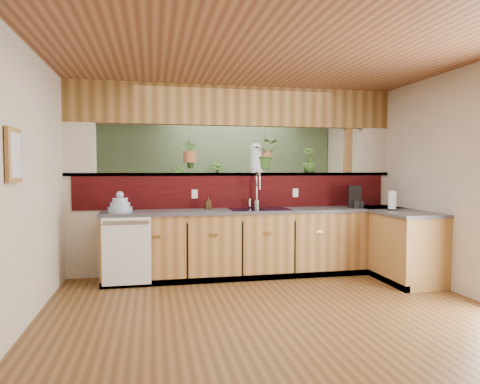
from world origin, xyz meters
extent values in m
cube|color=brown|center=(0.00, 0.00, 0.00)|extent=(4.60, 7.00, 0.01)
cube|color=brown|center=(0.00, 0.00, 2.60)|extent=(4.60, 7.00, 0.01)
cube|color=beige|center=(0.00, 3.50, 1.30)|extent=(4.60, 0.02, 2.60)
cube|color=beige|center=(-2.30, 0.00, 1.30)|extent=(0.02, 7.00, 2.60)
cube|color=beige|center=(2.30, 0.00, 1.30)|extent=(0.02, 7.00, 2.60)
cube|color=beige|center=(0.00, 1.35, 0.68)|extent=(4.60, 0.15, 1.35)
cube|color=#340608|center=(0.00, 1.27, 1.12)|extent=(4.40, 0.02, 0.45)
cube|color=brown|center=(0.00, 1.35, 1.37)|extent=(4.60, 0.21, 0.04)
cube|color=brown|center=(0.00, 1.35, 2.33)|extent=(4.60, 0.15, 0.55)
cube|color=beige|center=(-2.10, 1.35, 1.70)|extent=(0.40, 0.15, 0.70)
cube|color=beige|center=(2.10, 1.35, 1.70)|extent=(0.40, 0.15, 0.70)
cube|color=brown|center=(1.70, 1.35, 1.30)|extent=(0.10, 0.10, 2.60)
cube|color=brown|center=(0.00, 1.35, 1.37)|extent=(4.60, 0.21, 0.04)
cube|color=brown|center=(0.00, 1.35, 2.33)|extent=(4.60, 0.15, 0.55)
cube|color=#576F4C|center=(0.00, 3.48, 1.30)|extent=(4.55, 0.02, 2.55)
cube|color=olive|center=(0.25, 0.98, 0.43)|extent=(4.10, 0.60, 0.86)
cube|color=#424246|center=(0.25, 0.98, 0.88)|extent=(4.14, 0.64, 0.04)
cube|color=olive|center=(2.00, 0.54, 0.43)|extent=(0.60, 1.48, 0.86)
cube|color=#424246|center=(2.00, 0.54, 0.88)|extent=(0.64, 1.52, 0.04)
cube|color=olive|center=(2.00, 0.98, 0.43)|extent=(0.60, 0.60, 0.86)
cube|color=#424246|center=(2.00, 0.98, 0.88)|extent=(0.64, 0.64, 0.04)
cube|color=black|center=(0.25, 0.71, 0.04)|extent=(4.10, 0.06, 0.08)
cube|color=black|center=(1.73, 0.54, 0.04)|extent=(0.06, 1.48, 0.08)
cube|color=white|center=(-1.48, 0.66, 0.45)|extent=(0.58, 0.02, 0.82)
cube|color=#B7B7B2|center=(-1.48, 0.65, 0.80)|extent=(0.54, 0.01, 0.05)
cube|color=black|center=(0.25, 0.98, 0.89)|extent=(0.82, 0.50, 0.03)
cube|color=black|center=(0.06, 0.98, 0.80)|extent=(0.34, 0.40, 0.16)
cube|color=black|center=(0.44, 0.98, 0.80)|extent=(0.34, 0.40, 0.16)
cube|color=olive|center=(-2.27, -0.80, 1.55)|extent=(0.03, 0.35, 0.45)
cube|color=silver|center=(-2.26, -0.80, 1.55)|extent=(0.01, 0.27, 0.37)
cylinder|color=#B7B7B2|center=(0.26, 1.18, 0.96)|extent=(0.08, 0.08, 0.11)
cylinder|color=#B7B7B2|center=(0.26, 1.18, 1.15)|extent=(0.03, 0.03, 0.31)
torus|color=#B7B7B2|center=(0.26, 1.10, 1.31)|extent=(0.22, 0.10, 0.23)
cylinder|color=#B7B7B2|center=(0.26, 1.00, 1.23)|extent=(0.03, 0.03, 0.13)
cylinder|color=#B7B7B2|center=(0.16, 1.18, 0.98)|extent=(0.03, 0.03, 0.11)
cylinder|color=#9DADCB|center=(-1.57, 0.95, 0.93)|extent=(0.30, 0.30, 0.07)
cylinder|color=#9DADCB|center=(-1.57, 0.95, 0.99)|extent=(0.24, 0.24, 0.06)
cylinder|color=#9DADCB|center=(-1.57, 0.95, 1.05)|extent=(0.19, 0.19, 0.06)
sphere|color=#9DADCB|center=(-1.57, 0.95, 1.12)|extent=(0.09, 0.09, 0.09)
imported|color=#3C2915|center=(-0.43, 1.10, 0.98)|extent=(0.08, 0.08, 0.17)
cube|color=black|center=(1.62, 0.96, 1.05)|extent=(0.17, 0.27, 0.31)
cube|color=black|center=(1.62, 0.87, 0.95)|extent=(0.14, 0.10, 0.10)
cylinder|color=silver|center=(1.62, 0.90, 0.99)|extent=(0.08, 0.08, 0.08)
cylinder|color=black|center=(1.93, 0.49, 0.91)|extent=(0.13, 0.13, 0.02)
cylinder|color=#B7B7B2|center=(1.93, 0.49, 1.03)|extent=(0.02, 0.02, 0.27)
cylinder|color=white|center=(1.93, 0.49, 1.03)|extent=(0.10, 0.10, 0.23)
cylinder|color=silver|center=(0.29, 1.35, 1.55)|extent=(0.19, 0.19, 0.31)
sphere|color=silver|center=(0.29, 1.35, 1.73)|extent=(0.17, 0.17, 0.17)
imported|color=#30561D|center=(1.10, 1.35, 1.57)|extent=(0.21, 0.21, 0.36)
cylinder|color=brown|center=(-0.65, 1.35, 1.86)|extent=(0.01, 0.01, 0.38)
cylinder|color=#945936|center=(-0.65, 1.35, 1.61)|extent=(0.18, 0.18, 0.16)
imported|color=#30561D|center=(-0.65, 1.35, 1.85)|extent=(0.24, 0.19, 0.39)
cylinder|color=brown|center=(0.41, 1.35, 1.86)|extent=(0.01, 0.01, 0.38)
cylinder|color=#945936|center=(0.41, 1.35, 1.61)|extent=(0.20, 0.20, 0.17)
imported|color=#30561D|center=(0.41, 1.35, 1.86)|extent=(0.38, 0.33, 0.42)
cube|color=black|center=(-0.29, 3.25, 0.50)|extent=(1.74, 0.92, 1.12)
imported|color=#30561D|center=(-0.70, 3.25, 1.29)|extent=(0.26, 0.19, 0.46)
imported|color=#30561D|center=(0.00, 3.25, 1.31)|extent=(0.31, 0.31, 0.51)
imported|color=#30561D|center=(0.68, 2.36, 0.39)|extent=(0.89, 0.84, 0.79)
camera|label=1|loc=(-1.16, -4.60, 1.43)|focal=32.00mm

